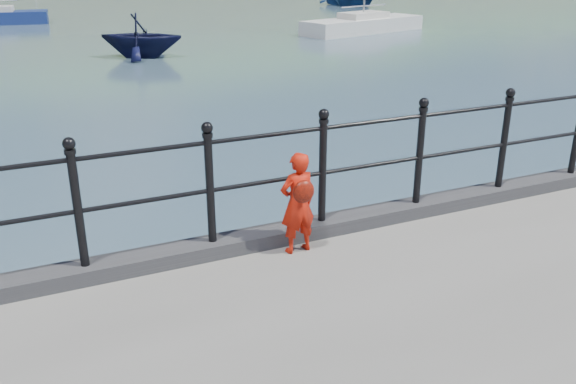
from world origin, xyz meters
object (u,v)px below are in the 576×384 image
railing (268,167)px  launch_navy (141,36)px  child (298,202)px  sailboat_near (363,25)px

railing → launch_navy: size_ratio=5.74×
child → sailboat_near: 26.93m
railing → child: railing is taller
railing → sailboat_near: (14.66, 22.40, -1.48)m
sailboat_near → railing: bearing=-138.1°
child → launch_navy: child is taller
child → sailboat_near: bearing=-128.1°
railing → launch_navy: 19.15m
child → railing: bearing=-61.6°
railing → launch_navy: (2.64, 18.95, -0.99)m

